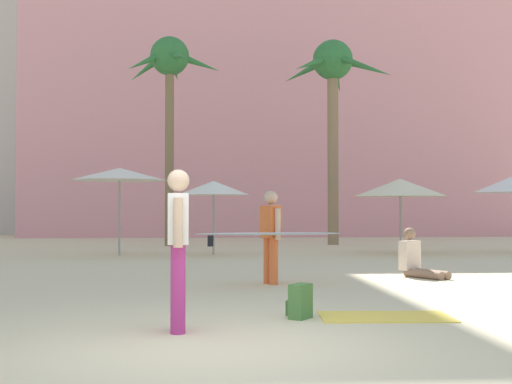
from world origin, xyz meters
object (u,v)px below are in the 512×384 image
person_mid_right (417,260)px  person_far_left (178,242)px  cafe_umbrella_0 (400,188)px  beach_towel (385,317)px  backpack (300,302)px  person_near_right (271,233)px  palm_tree_far_left (170,73)px  cafe_umbrella_1 (214,188)px  cafe_umbrella_4 (120,174)px  palm_tree_left (333,80)px

person_mid_right → person_far_left: bearing=-67.5°
cafe_umbrella_0 → person_far_left: bearing=-116.4°
person_mid_right → person_far_left: person_far_left is taller
cafe_umbrella_0 → beach_towel: (-3.54, -11.37, -1.95)m
backpack → person_mid_right: 5.60m
person_near_right → palm_tree_far_left: bearing=77.2°
cafe_umbrella_1 → beach_towel: 11.60m
cafe_umbrella_1 → person_mid_right: bearing=-59.2°
cafe_umbrella_1 → person_far_left: size_ratio=1.22×
cafe_umbrella_0 → person_far_left: (-6.04, -12.16, -0.99)m
palm_tree_far_left → person_mid_right: bearing=-64.4°
cafe_umbrella_1 → backpack: (0.92, -11.29, -1.73)m
cafe_umbrella_1 → person_mid_right: 7.77m
cafe_umbrella_4 → cafe_umbrella_1: bearing=1.0°
backpack → person_mid_right: (2.97, 4.75, 0.12)m
backpack → person_near_right: size_ratio=0.15×
cafe_umbrella_0 → palm_tree_left: bearing=101.7°
palm_tree_left → person_far_left: bearing=-106.2°
backpack → person_far_left: size_ratio=0.24×
beach_towel → cafe_umbrella_0: bearing=72.7°
palm_tree_far_left → cafe_umbrella_4: palm_tree_far_left is taller
cafe_umbrella_1 → cafe_umbrella_4: (-2.68, -0.04, 0.39)m
palm_tree_far_left → person_near_right: palm_tree_far_left is taller
backpack → cafe_umbrella_4: bearing=-35.0°
beach_towel → person_mid_right: size_ratio=1.50×
cafe_umbrella_1 → beach_towel: bearing=-80.0°
cafe_umbrella_1 → person_far_left: bearing=-92.5°
cafe_umbrella_0 → cafe_umbrella_1: (-5.52, -0.10, -0.03)m
beach_towel → person_far_left: bearing=-162.4°
cafe_umbrella_4 → backpack: (3.60, -11.24, -2.11)m
person_mid_right → person_far_left: size_ratio=0.60×
backpack → palm_tree_left: bearing=-65.0°
cafe_umbrella_4 → person_mid_right: size_ratio=2.56×
palm_tree_left → person_mid_right: size_ratio=7.16×
palm_tree_left → person_far_left: (-5.00, -17.18, -5.13)m
person_mid_right → person_far_left: (-4.40, -5.53, 0.64)m
backpack → beach_towel: bearing=-141.7°
palm_tree_left → beach_towel: 17.66m
person_mid_right → beach_towel: bearing=-50.9°
palm_tree_far_left → cafe_umbrella_4: 6.29m
person_near_right → person_far_left: bearing=-132.2°
cafe_umbrella_1 → palm_tree_left: bearing=48.8°
palm_tree_far_left → cafe_umbrella_0: palm_tree_far_left is taller
backpack → person_near_right: bearing=-52.8°
beach_towel → person_mid_right: (1.91, 4.73, 0.32)m
palm_tree_far_left → cafe_umbrella_0: bearing=-33.5°
backpack → palm_tree_far_left: bearing=-44.0°
beach_towel → person_mid_right: 5.11m
cafe_umbrella_0 → person_far_left: 13.61m
palm_tree_far_left → cafe_umbrella_4: bearing=-103.4°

